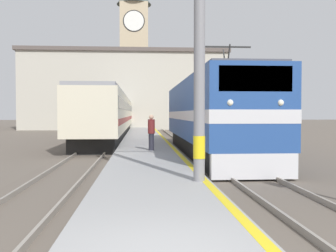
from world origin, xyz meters
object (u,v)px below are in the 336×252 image
at_px(passenger_train, 117,115).
at_px(clock_tower, 134,48).
at_px(locomotive_train, 209,116).
at_px(catenary_mast, 201,32).
at_px(person_on_platform, 151,132).

xyz_separation_m(passenger_train, clock_tower, (1.60, 22.14, 10.96)).
bearing_deg(clock_tower, locomotive_train, -84.34).
relative_size(catenary_mast, clock_tower, 0.33).
distance_m(catenary_mast, clock_tower, 56.01).
height_order(locomotive_train, person_on_platform, locomotive_train).
bearing_deg(catenary_mast, locomotive_train, 78.83).
height_order(catenary_mast, person_on_platform, catenary_mast).
bearing_deg(passenger_train, catenary_mast, -82.87).
bearing_deg(person_on_platform, passenger_train, 97.21).
xyz_separation_m(locomotive_train, passenger_train, (-6.10, 23.23, -0.01)).
relative_size(locomotive_train, clock_tower, 0.69).
bearing_deg(clock_tower, catenary_mast, -87.36).
xyz_separation_m(person_on_platform, clock_tower, (-1.48, 46.50, 11.71)).
height_order(person_on_platform, clock_tower, clock_tower).
height_order(locomotive_train, passenger_train, locomotive_train).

